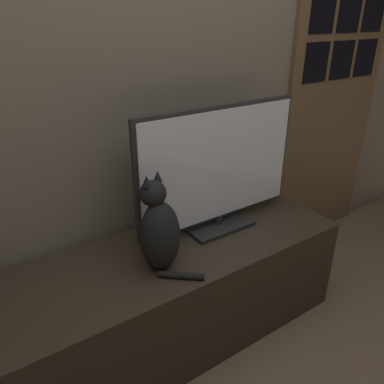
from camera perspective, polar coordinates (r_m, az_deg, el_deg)
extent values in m
cube|color=#756B5B|center=(1.73, -8.62, 19.45)|extent=(4.80, 0.05, 2.60)
cube|color=#33281E|center=(1.89, -1.99, -14.91)|extent=(1.60, 0.56, 0.50)
cube|color=black|center=(1.90, 3.91, -4.91)|extent=(0.34, 0.20, 0.02)
cylinder|color=black|center=(1.88, 3.94, -4.08)|extent=(0.04, 0.04, 0.04)
cube|color=black|center=(1.77, 4.06, 4.11)|extent=(0.88, 0.02, 0.56)
cube|color=white|center=(1.76, 4.34, 3.97)|extent=(0.84, 0.01, 0.53)
ellipsoid|color=black|center=(1.53, -4.87, -6.74)|extent=(0.21, 0.20, 0.31)
ellipsoid|color=silver|center=(1.57, -6.32, -6.50)|extent=(0.11, 0.08, 0.17)
sphere|color=black|center=(1.46, -5.98, -0.19)|extent=(0.13, 0.13, 0.11)
cone|color=black|center=(1.42, -6.95, 1.70)|extent=(0.04, 0.04, 0.04)
cone|color=black|center=(1.45, -5.27, 2.42)|extent=(0.04, 0.04, 0.04)
cylinder|color=black|center=(1.55, -1.63, -12.58)|extent=(0.16, 0.14, 0.03)
cube|color=brown|center=(2.64, 20.89, 14.08)|extent=(0.84, 0.03, 2.05)
cube|color=black|center=(2.41, 18.43, 18.19)|extent=(0.20, 0.01, 0.22)
cube|color=black|center=(2.40, 19.38, 24.49)|extent=(0.20, 0.01, 0.22)
cube|color=black|center=(2.60, 21.91, 18.14)|extent=(0.20, 0.01, 0.22)
cube|color=black|center=(2.59, 22.94, 23.96)|extent=(0.20, 0.01, 0.22)
cube|color=black|center=(2.80, 24.90, 18.05)|extent=(0.20, 0.01, 0.22)
cube|color=black|center=(2.79, 25.98, 23.43)|extent=(0.20, 0.01, 0.22)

